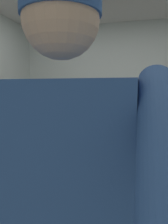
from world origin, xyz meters
TOP-DOWN VIEW (x-y plane):
  - wall_back at (0.00, 2.00)m, footprint 3.88×0.12m
  - wainscot_band_back at (0.00, 1.92)m, footprint 3.28×0.03m
  - urinal_left at (-0.51, 1.78)m, footprint 0.40×0.34m
  - urinal_middle at (0.24, 1.78)m, footprint 0.40×0.34m
  - privacy_divider_panel at (-0.13, 1.71)m, footprint 0.04×0.40m
  - person at (0.17, -1.23)m, footprint 0.66×0.60m
  - soap_dispenser at (0.34, 1.90)m, footprint 0.10×0.07m

SIDE VIEW (x-z plane):
  - wainscot_band_back at x=0.00m, z-range 0.00..1.24m
  - urinal_left at x=-0.51m, z-range 0.16..1.40m
  - urinal_middle at x=0.24m, z-range 0.16..1.40m
  - privacy_divider_panel at x=-0.13m, z-range 0.50..1.40m
  - person at x=0.17m, z-range 0.16..1.86m
  - wall_back at x=0.00m, z-range 0.00..2.51m
  - soap_dispenser at x=0.34m, z-range 1.33..1.51m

